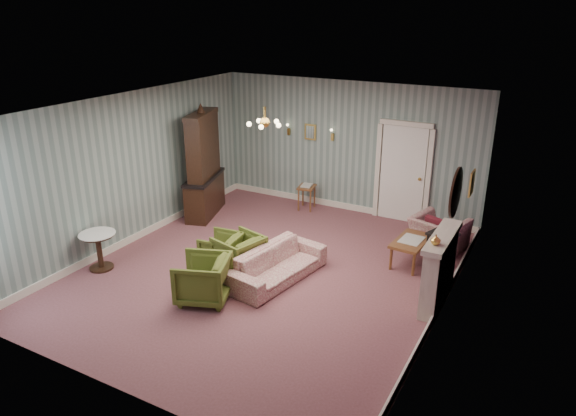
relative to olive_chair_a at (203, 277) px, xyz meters
The scene contains 27 objects.
floor 1.41m from the olive_chair_a, 72.86° to the left, with size 7.00×7.00×0.00m, color #804B52.
ceiling 2.84m from the olive_chair_a, 72.86° to the left, with size 7.00×7.00×0.00m, color white.
wall_back 4.92m from the olive_chair_a, 85.25° to the left, with size 6.00×6.00×0.00m, color slate.
wall_front 2.48m from the olive_chair_a, 79.77° to the right, with size 6.00×6.00×0.00m, color slate.
wall_left 3.09m from the olive_chair_a, 153.58° to the left, with size 7.00×7.00×0.00m, color slate.
wall_right 3.78m from the olive_chair_a, 20.82° to the left, with size 7.00×7.00×0.00m, color slate.
wall_right_floral 3.77m from the olive_chair_a, 20.90° to the left, with size 7.00×7.00×0.00m, color #A45274.
door 5.09m from the olive_chair_a, 70.33° to the left, with size 1.12×0.12×2.16m, color white, non-canonical shape.
olive_chair_a is the anchor object (origin of this frame).
olive_chair_b 1.08m from the olive_chair_a, 92.36° to the left, with size 0.72×0.68×0.75m, color #525D20.
olive_chair_c 1.21m from the olive_chair_a, 111.54° to the left, with size 0.64×0.60×0.66m, color #525D20.
sofa_chintz 1.34m from the olive_chair_a, 59.04° to the left, with size 1.91×0.56×0.75m, color #913A4A.
wingback_chair 4.64m from the olive_chair_a, 53.05° to the left, with size 0.95×0.62×0.83m, color #913A4A.
dresser 3.81m from the olive_chair_a, 126.42° to the left, with size 0.50×1.46×2.43m, color black, non-canonical shape.
fireplace 3.68m from the olive_chair_a, 27.44° to the left, with size 0.30×1.40×1.16m, color beige, non-canonical shape.
mantel_vase 3.58m from the olive_chair_a, 21.75° to the left, with size 0.15×0.15×0.15m, color gold.
oval_mirror 4.03m from the olive_chair_a, 26.74° to the left, with size 0.04×0.76×0.84m, color white, non-canonical shape.
framed_print 4.69m from the olive_chair_a, 42.09° to the left, with size 0.04×0.34×0.42m, color gold, non-canonical shape.
coffee_table 3.76m from the olive_chair_a, 47.98° to the left, with size 0.52×0.94×0.48m, color brown, non-canonical shape.
side_table_black 4.20m from the olive_chair_a, 44.13° to the left, with size 0.44×0.44×0.66m, color black, non-canonical shape.
pedestal_table 2.25m from the olive_chair_a, behind, with size 0.63×0.63×0.69m, color black, non-canonical shape.
nesting_table 4.38m from the olive_chair_a, 94.88° to the left, with size 0.36×0.46×0.60m, color brown, non-canonical shape.
gilt_mirror_back 4.95m from the olive_chair_a, 96.02° to the left, with size 0.28×0.06×0.36m, color gold, non-canonical shape.
sconce_left 5.02m from the olive_chair_a, 102.53° to the left, with size 0.16×0.12×0.30m, color gold, non-canonical shape.
sconce_right 4.91m from the olive_chair_a, 89.41° to the left, with size 0.16×0.12×0.30m, color gold, non-canonical shape.
chandelier 2.61m from the olive_chair_a, 72.86° to the left, with size 0.56×0.56×0.36m, color gold, non-canonical shape.
burgundy_cushion 4.49m from the olive_chair_a, 52.40° to the left, with size 0.38×0.10×0.38m, color maroon.
Camera 1 is at (4.29, -7.09, 4.39)m, focal length 32.97 mm.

